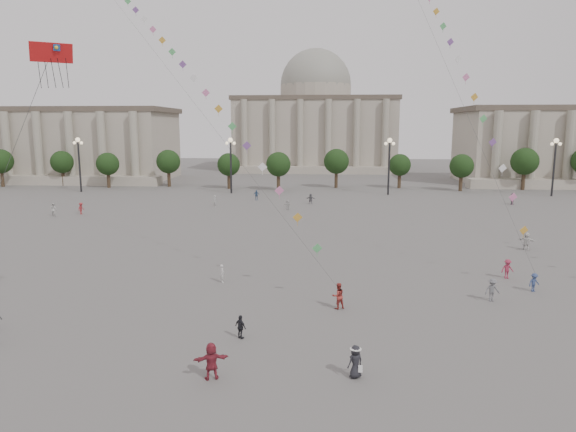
{
  "coord_description": "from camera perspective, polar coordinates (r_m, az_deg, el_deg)",
  "views": [
    {
      "loc": [
        2.89,
        -27.46,
        12.75
      ],
      "look_at": [
        0.1,
        12.0,
        5.83
      ],
      "focal_mm": 32.0,
      "sensor_mm": 36.0,
      "label": 1
    }
  ],
  "objects": [
    {
      "name": "lamp_post_mid_west",
      "position": [
        99.24,
        -6.39,
        6.74
      ],
      "size": [
        2.0,
        0.9,
        10.65
      ],
      "color": "#262628",
      "rests_on": "ground"
    },
    {
      "name": "tourist_1",
      "position": [
        31.98,
        -5.29,
        -12.18
      ],
      "size": [
        0.91,
        0.82,
        1.48
      ],
      "primitive_type": "imported",
      "rotation": [
        0.0,
        0.0,
        2.47
      ],
      "color": "black",
      "rests_on": "ground"
    },
    {
      "name": "lamp_post_mid_east",
      "position": [
        98.36,
        11.19,
        6.59
      ],
      "size": [
        2.0,
        0.9,
        10.65
      ],
      "color": "#262628",
      "rests_on": "ground"
    },
    {
      "name": "person_crowd_9",
      "position": [
        92.61,
        23.68,
        1.75
      ],
      "size": [
        1.63,
        1.61,
        1.88
      ],
      "primitive_type": "imported",
      "rotation": [
        0.0,
        0.0,
        0.77
      ],
      "color": "black",
      "rests_on": "ground"
    },
    {
      "name": "person_crowd_6",
      "position": [
        41.05,
        21.75,
        -7.64
      ],
      "size": [
        1.22,
        0.85,
        1.73
      ],
      "primitive_type": "imported",
      "rotation": [
        0.0,
        0.0,
        0.2
      ],
      "color": "slate",
      "rests_on": "ground"
    },
    {
      "name": "kite_flyer_0",
      "position": [
        36.84,
        5.6,
        -8.82
      ],
      "size": [
        1.12,
        1.01,
        1.88
      ],
      "primitive_type": "imported",
      "rotation": [
        0.0,
        0.0,
        3.54
      ],
      "color": "maroon",
      "rests_on": "ground"
    },
    {
      "name": "person_crowd_4",
      "position": [
        79.63,
        -0.05,
        1.25
      ],
      "size": [
        1.32,
        1.27,
        1.5
      ],
      "primitive_type": "imported",
      "rotation": [
        0.0,
        0.0,
        3.89
      ],
      "color": "beige",
      "rests_on": "ground"
    },
    {
      "name": "tourist_2",
      "position": [
        27.41,
        -8.51,
        -15.65
      ],
      "size": [
        1.89,
        1.12,
        1.94
      ],
      "primitive_type": "imported",
      "rotation": [
        0.0,
        0.0,
        3.47
      ],
      "color": "maroon",
      "rests_on": "ground"
    },
    {
      "name": "dragon_kite",
      "position": [
        32.39,
        -24.83,
        14.66
      ],
      "size": [
        6.42,
        3.33,
        19.21
      ],
      "color": "red",
      "rests_on": "ground"
    },
    {
      "name": "hall_central",
      "position": [
        156.72,
        3.04,
        10.45
      ],
      "size": [
        48.3,
        34.3,
        35.5
      ],
      "color": "#A59A8A",
      "rests_on": "ground"
    },
    {
      "name": "kite_flyer_1",
      "position": [
        44.71,
        25.67,
        -6.67
      ],
      "size": [
        1.09,
        0.88,
        1.48
      ],
      "primitive_type": "imported",
      "rotation": [
        0.0,
        0.0,
        0.41
      ],
      "color": "navy",
      "rests_on": "ground"
    },
    {
      "name": "tree_row",
      "position": [
        105.76,
        2.49,
        5.92
      ],
      "size": [
        137.12,
        5.12,
        8.0
      ],
      "color": "#34241A",
      "rests_on": "ground"
    },
    {
      "name": "person_crowd_0",
      "position": [
        90.02,
        -3.54,
        2.34
      ],
      "size": [
        1.13,
        0.64,
        1.82
      ],
      "primitive_type": "imported",
      "rotation": [
        0.0,
        0.0,
        0.19
      ],
      "color": "#395982",
      "rests_on": "ground"
    },
    {
      "name": "person_crowd_2",
      "position": [
        81.26,
        -22.0,
        0.78
      ],
      "size": [
        0.9,
        1.25,
        1.74
      ],
      "primitive_type": "imported",
      "rotation": [
        0.0,
        0.0,
        1.32
      ],
      "color": "maroon",
      "rests_on": "ground"
    },
    {
      "name": "person_crowd_10",
      "position": [
        83.18,
        -8.11,
        1.64
      ],
      "size": [
        0.77,
        0.8,
        1.84
      ],
      "primitive_type": "imported",
      "rotation": [
        0.0,
        0.0,
        2.26
      ],
      "color": "#B2B2AE",
      "rests_on": "ground"
    },
    {
      "name": "person_crowd_8",
      "position": [
        47.5,
        23.2,
        -5.43
      ],
      "size": [
        1.19,
        0.83,
        1.68
      ],
      "primitive_type": "imported",
      "rotation": [
        0.0,
        0.0,
        0.21
      ],
      "color": "#962841",
      "rests_on": "ground"
    },
    {
      "name": "person_crowd_1",
      "position": [
        81.02,
        -24.6,
        0.66
      ],
      "size": [
        1.16,
        1.04,
        1.95
      ],
      "primitive_type": "imported",
      "rotation": [
        0.0,
        0.0,
        2.75
      ],
      "color": "silver",
      "rests_on": "ground"
    },
    {
      "name": "person_crowd_13",
      "position": [
        43.02,
        -7.32,
        -6.34
      ],
      "size": [
        0.55,
        0.65,
        1.52
      ],
      "primitive_type": "imported",
      "rotation": [
        0.0,
        0.0,
        1.96
      ],
      "color": "silver",
      "rests_on": "ground"
    },
    {
      "name": "lamp_post_far_east",
      "position": [
        106.31,
        27.54,
        5.89
      ],
      "size": [
        2.0,
        0.9,
        10.65
      ],
      "color": "#262628",
      "rests_on": "ground"
    },
    {
      "name": "person_crowd_7",
      "position": [
        59.22,
        24.98,
        -2.54
      ],
      "size": [
        1.76,
        1.36,
        1.85
      ],
      "primitive_type": "imported",
      "rotation": [
        0.0,
        0.0,
        2.6
      ],
      "color": "silver",
      "rests_on": "ground"
    },
    {
      "name": "person_crowd_12",
      "position": [
        85.54,
        2.54,
        1.93
      ],
      "size": [
        1.67,
        0.73,
        1.74
      ],
      "primitive_type": "imported",
      "rotation": [
        0.0,
        0.0,
        3.0
      ],
      "color": "slate",
      "rests_on": "ground"
    },
    {
      "name": "lamp_post_far_west",
      "position": [
        108.73,
        -22.23,
        6.34
      ],
      "size": [
        2.0,
        0.9,
        10.65
      ],
      "color": "#262628",
      "rests_on": "ground"
    },
    {
      "name": "kite_train_west",
      "position": [
        63.63,
        -15.64,
        19.67
      ],
      "size": [
        40.77,
        45.62,
        74.71
      ],
      "color": "#3F3F3F",
      "rests_on": "ground"
    },
    {
      "name": "hat_person",
      "position": [
        27.51,
        7.51,
        -15.68
      ],
      "size": [
        1.01,
        0.92,
        1.73
      ],
      "color": "black",
      "rests_on": "ground"
    },
    {
      "name": "hall_west",
      "position": [
        144.27,
        -28.86,
        6.98
      ],
      "size": [
        84.0,
        26.22,
        17.2
      ],
      "color": "#A59A8A",
      "rests_on": "ground"
    },
    {
      "name": "ground",
      "position": [
        30.42,
        -1.84,
        -14.86
      ],
      "size": [
        360.0,
        360.0,
        0.0
      ],
      "primitive_type": "plane",
      "color": "#5C5856",
      "rests_on": "ground"
    }
  ]
}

